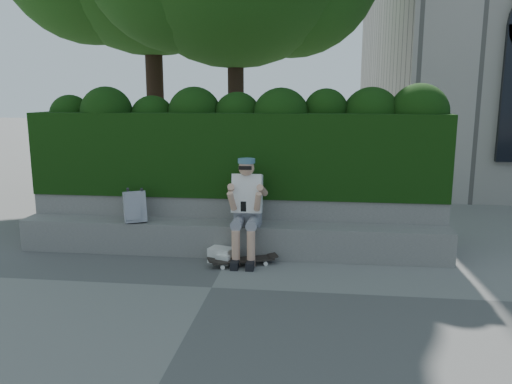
# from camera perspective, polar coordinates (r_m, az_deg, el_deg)

# --- Properties ---
(ground) EXTENTS (80.00, 80.00, 0.00)m
(ground) POSITION_cam_1_polar(r_m,az_deg,el_deg) (5.94, -5.10, -10.82)
(ground) COLOR slate
(ground) RESTS_ON ground
(bench_ledge) EXTENTS (6.00, 0.45, 0.45)m
(bench_ledge) POSITION_cam_1_polar(r_m,az_deg,el_deg) (7.02, -3.01, -5.35)
(bench_ledge) COLOR gray
(bench_ledge) RESTS_ON ground
(planter_wall) EXTENTS (6.00, 0.50, 0.75)m
(planter_wall) POSITION_cam_1_polar(r_m,az_deg,el_deg) (7.43, -2.39, -3.21)
(planter_wall) COLOR gray
(planter_wall) RESTS_ON ground
(hedge) EXTENTS (6.00, 1.00, 1.20)m
(hedge) POSITION_cam_1_polar(r_m,az_deg,el_deg) (7.47, -2.17, 4.48)
(hedge) COLOR black
(hedge) RESTS_ON planter_wall
(person) EXTENTS (0.40, 0.76, 1.38)m
(person) POSITION_cam_1_polar(r_m,az_deg,el_deg) (6.67, -1.08, -1.53)
(person) COLOR gray
(person) RESTS_ON ground
(skateboard) EXTENTS (0.84, 0.49, 0.09)m
(skateboard) POSITION_cam_1_polar(r_m,az_deg,el_deg) (6.61, -1.52, -7.80)
(skateboard) COLOR black
(skateboard) RESTS_ON ground
(backpack_plaid) EXTENTS (0.34, 0.28, 0.44)m
(backpack_plaid) POSITION_cam_1_polar(r_m,az_deg,el_deg) (7.16, -13.68, -1.66)
(backpack_plaid) COLOR #B7B7BC
(backpack_plaid) RESTS_ON bench_ledge
(backpack_ground) EXTENTS (0.36, 0.30, 0.20)m
(backpack_ground) POSITION_cam_1_polar(r_m,az_deg,el_deg) (6.73, -3.99, -7.20)
(backpack_ground) COLOR silver
(backpack_ground) RESTS_ON ground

